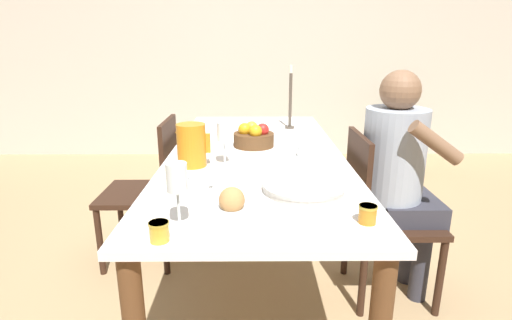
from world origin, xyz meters
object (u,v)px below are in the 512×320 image
wine_glass_juice (177,181)px  wine_glass_water (224,134)px  jam_jar_red (159,231)px  potted_plant (400,126)px  chair_opposite (150,187)px  red_pitcher (191,145)px  candlestick_tall (290,103)px  serving_tray (303,187)px  teacup_near_person (199,184)px  jam_jar_amber (368,213)px  fruit_bowl (254,137)px  chair_person_side (380,212)px  bread_plate (232,203)px  person_seated (399,169)px  teacup_across (306,153)px

wine_glass_juice → wine_glass_water: bearing=81.7°
wine_glass_juice → jam_jar_red: (-0.04, -0.09, -0.12)m
potted_plant → chair_opposite: bearing=-138.7°
red_pitcher → potted_plant: bearing=52.3°
jam_jar_red → candlestick_tall: bearing=71.7°
wine_glass_juice → potted_plant: (1.77, 3.00, -0.46)m
wine_glass_water → serving_tray: wine_glass_water is taller
teacup_near_person → candlestick_tall: 1.23m
chair_opposite → jam_jar_amber: size_ratio=14.63×
fruit_bowl → potted_plant: fruit_bowl is taller
teacup_near_person → chair_person_side: bearing=26.0°
serving_tray → chair_opposite: bearing=135.3°
fruit_bowl → candlestick_tall: bearing=62.9°
jam_jar_red → fruit_bowl: fruit_bowl is taller
wine_glass_juice → bread_plate: (0.15, 0.12, -0.12)m
person_seated → wine_glass_juice: size_ratio=5.63×
bread_plate → fruit_bowl: size_ratio=0.83×
serving_tray → candlestick_tall: size_ratio=0.78×
jam_jar_red → chair_person_side: bearing=42.0°
jam_jar_amber → chair_opposite: bearing=132.1°
wine_glass_water → fruit_bowl: wine_glass_water is taller
wine_glass_water → wine_glass_juice: size_ratio=0.96×
bread_plate → jam_jar_amber: bearing=-12.2°
teacup_across → bread_plate: bread_plate is taller
teacup_near_person → jam_jar_amber: size_ratio=2.34×
chair_person_side → jam_jar_red: chair_person_side is taller
person_seated → red_pitcher: (-1.00, -0.12, 0.15)m
teacup_near_person → serving_tray: bearing=-1.4°
chair_person_side → wine_glass_juice: (-0.86, -0.73, 0.43)m
person_seated → jam_jar_amber: size_ratio=19.71×
candlestick_tall → red_pitcher: bearing=-122.4°
person_seated → teacup_across: (-0.47, 0.00, 0.08)m
bread_plate → potted_plant: bread_plate is taller
wine_glass_water → jam_jar_amber: bearing=-51.6°
teacup_across → serving_tray: (-0.07, -0.45, -0.01)m
person_seated → candlestick_tall: bearing=-145.2°
teacup_near_person → jam_jar_amber: (0.57, -0.29, 0.01)m
teacup_near_person → jam_jar_red: size_ratio=2.34×
wine_glass_juice → jam_jar_red: bearing=-116.2°
person_seated → teacup_near_person: (-0.93, -0.44, 0.08)m
bread_plate → chair_opposite: bearing=118.9°
teacup_across → jam_jar_red: same height
chair_opposite → teacup_across: size_ratio=6.26×
wine_glass_water → potted_plant: size_ratio=0.29×
person_seated → wine_glass_juice: person_seated is taller
wine_glass_water → serving_tray: size_ratio=0.63×
fruit_bowl → candlestick_tall: (0.24, 0.46, 0.11)m
wine_glass_water → bread_plate: wine_glass_water is taller
chair_person_side → potted_plant: size_ratio=1.28×
chair_person_side → red_pitcher: bearing=-84.0°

